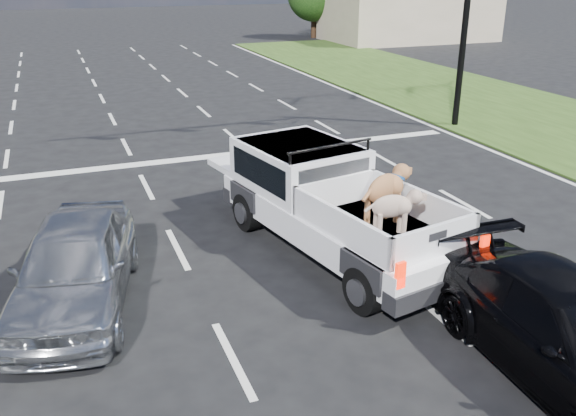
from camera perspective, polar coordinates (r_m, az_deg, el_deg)
name	(u,v)px	position (r m, az deg, el deg)	size (l,w,h in m)	color
ground	(340,335)	(9.78, 4.92, -11.76)	(160.00, 160.00, 0.00)	black
road_markings	(226,196)	(15.30, -5.81, 1.10)	(17.75, 60.00, 0.01)	silver
building_right	(409,15)	(48.75, 11.22, 17.26)	(12.00, 7.00, 3.60)	#C6B397
pickup_truck	(330,202)	(12.13, 3.97, 0.60)	(3.14, 6.11, 2.18)	black
silver_sedan	(75,265)	(10.78, -19.34, -5.06)	(1.77, 4.40, 1.50)	#B0B3B8
black_coupe	(573,334)	(9.35, 25.09, -10.63)	(1.98, 4.86, 1.41)	black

